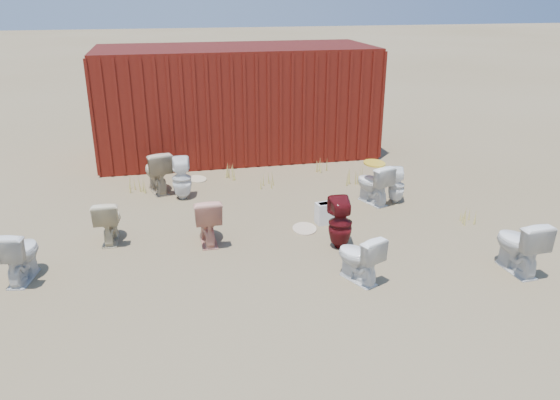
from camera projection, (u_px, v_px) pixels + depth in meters
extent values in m
plane|color=brown|center=(289.00, 249.00, 7.97)|extent=(100.00, 100.00, 0.00)
cube|color=#530F0D|center=(237.00, 101.00, 12.28)|extent=(6.00, 2.40, 2.40)
imported|color=silver|center=(19.00, 254.00, 7.03)|extent=(0.53, 0.78, 0.73)
imported|color=#E09781|center=(207.00, 219.00, 8.09)|extent=(0.42, 0.72, 0.73)
imported|color=white|center=(359.00, 257.00, 7.02)|extent=(0.61, 0.75, 0.67)
imported|color=#550E12|center=(340.00, 223.00, 7.91)|extent=(0.36, 0.37, 0.76)
imported|color=silver|center=(519.00, 245.00, 7.24)|extent=(0.48, 0.78, 0.77)
imported|color=white|center=(182.00, 179.00, 9.78)|extent=(0.35, 0.35, 0.77)
imported|color=beige|center=(108.00, 220.00, 8.13)|extent=(0.40, 0.68, 0.68)
imported|color=#C0AE8D|center=(157.00, 171.00, 10.12)|extent=(0.63, 0.87, 0.80)
imported|color=white|center=(373.00, 184.00, 9.60)|extent=(0.62, 0.80, 0.72)
imported|color=white|center=(396.00, 186.00, 9.63)|extent=(0.34, 0.35, 0.63)
ellipsoid|color=gold|center=(374.00, 163.00, 9.46)|extent=(0.37, 0.46, 0.02)
cube|color=silver|center=(331.00, 212.00, 8.84)|extent=(0.52, 0.27, 0.35)
ellipsoid|color=beige|center=(304.00, 229.00, 8.63)|extent=(0.45, 0.55, 0.02)
ellipsoid|color=beige|center=(197.00, 179.00, 10.89)|extent=(0.46, 0.54, 0.02)
cone|color=#B3A247|center=(137.00, 184.00, 10.24)|extent=(0.36, 0.36, 0.26)
cone|color=#B3A247|center=(267.00, 180.00, 10.49)|extent=(0.32, 0.32, 0.27)
cone|color=#B3A247|center=(354.00, 176.00, 10.57)|extent=(0.36, 0.36, 0.35)
cone|color=#B3A247|center=(229.00, 171.00, 10.92)|extent=(0.30, 0.30, 0.29)
cone|color=#B3A247|center=(321.00, 164.00, 11.41)|extent=(0.34, 0.34, 0.27)
cone|color=#B3A247|center=(466.00, 215.00, 8.88)|extent=(0.28, 0.28, 0.23)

